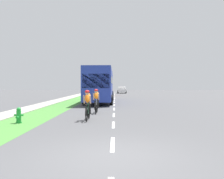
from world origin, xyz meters
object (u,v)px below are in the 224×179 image
Objects in this scene: cyclist_trailing at (96,101)px; sedan_white at (122,90)px; fire_hydrant_green at (19,115)px; bus_blue at (100,84)px; cyclist_lead at (88,105)px; pickup_red at (107,91)px.

cyclist_trailing reaches higher than sedan_white.
bus_blue is (3.04, 13.84, 1.61)m from fire_hydrant_green.
cyclist_lead is 0.34× the size of pickup_red.
cyclist_lead reaches higher than fire_hydrant_green.
bus_blue reaches higher than sedan_white.
fire_hydrant_green is 0.15× the size of pickup_red.
pickup_red is at bearing 90.52° from cyclist_trailing.
pickup_red reaches higher than cyclist_lead.
cyclist_trailing is at bearing -87.81° from bus_blue.
cyclist_lead is 0.40× the size of sedan_white.
pickup_red reaches higher than sedan_white.
fire_hydrant_green is 0.07× the size of bus_blue.
fire_hydrant_green is 5.27m from cyclist_trailing.
cyclist_lead is 12.92m from bus_blue.
cyclist_trailing is at bearing 49.39° from fire_hydrant_green.
cyclist_lead is at bearing -94.16° from sedan_white.
fire_hydrant_green is 0.44× the size of cyclist_trailing.
fire_hydrant_green is at bearing -130.61° from cyclist_trailing.
pickup_red is (-0.03, 28.72, 0.02)m from cyclist_lead.
cyclist_lead is 40.72m from sedan_white.
pickup_red reaches higher than fire_hydrant_green.
bus_blue is at bearing -90.51° from pickup_red.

